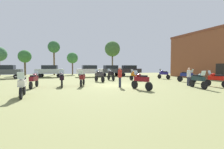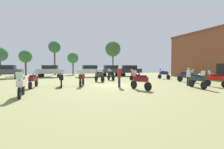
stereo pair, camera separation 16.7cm
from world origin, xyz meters
name	(u,v)px [view 1 (the left image)]	position (x,y,z in m)	size (l,w,h in m)	color
ground_plane	(115,86)	(0.00, 0.00, 0.01)	(44.00, 52.00, 0.02)	olive
brick_building	(219,55)	(18.00, 3.65, 3.59)	(6.12, 14.79, 7.16)	brown
motorcycle_2	(141,80)	(0.99, -3.13, 0.75)	(0.80, 2.15, 1.49)	black
motorcycle_3	(187,76)	(8.94, 0.53, 0.76)	(0.86, 2.24, 1.51)	black
motorcycle_4	(216,79)	(8.04, -3.81, 0.73)	(0.66, 2.12, 1.44)	black
motorcycle_5	(82,78)	(-2.95, 0.83, 0.74)	(0.85, 2.10, 1.47)	black
motorcycle_6	(164,74)	(9.46, 5.50, 0.74)	(0.78, 2.12, 1.46)	black
motorcycle_7	(111,75)	(1.55, 5.90, 0.75)	(0.62, 2.14, 1.50)	black
motorcycle_8	(62,79)	(-4.78, 0.84, 0.73)	(0.62, 2.09, 1.46)	black
motorcycle_9	(135,75)	(4.26, 4.22, 0.73)	(0.83, 2.04, 1.44)	black
motorcycle_10	(22,85)	(-7.16, -3.51, 0.76)	(0.62, 2.27, 1.49)	black
motorcycle_11	(34,79)	(-7.02, 0.75, 0.73)	(0.70, 2.24, 1.44)	black
motorcycle_12	(99,75)	(-0.42, 4.29, 0.76)	(0.77, 2.25, 1.50)	black
motorcycle_13	(198,80)	(5.87, -3.93, 0.74)	(0.71, 2.17, 1.47)	black
car_1	(6,71)	(-12.25, 13.66, 1.19)	(4.35, 1.91, 2.00)	black
car_2	(50,70)	(-6.14, 14.59, 1.19)	(4.53, 2.46, 2.00)	black
car_3	(89,70)	(0.23, 13.45, 1.19)	(4.31, 1.82, 2.00)	black
car_4	(129,70)	(7.74, 13.50, 1.19)	(4.33, 1.87, 2.00)	black
car_5	(111,70)	(4.39, 14.33, 1.19)	(4.37, 1.99, 2.00)	black
person_1	(189,75)	(6.46, -2.32, 1.00)	(0.42, 0.42, 1.68)	#242743
person_2	(120,75)	(-0.03, -1.26, 1.04)	(0.36, 0.36, 1.75)	#21263E
tree_2	(25,57)	(-11.01, 22.30, 3.76)	(2.51, 2.51, 5.05)	brown
tree_3	(54,47)	(-5.50, 21.95, 5.75)	(2.45, 2.45, 7.07)	brown
tree_4	(112,49)	(7.19, 21.40, 5.80)	(3.51, 3.51, 7.58)	brown
tree_5	(72,58)	(-1.72, 22.42, 3.63)	(2.38, 2.38, 4.84)	brown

